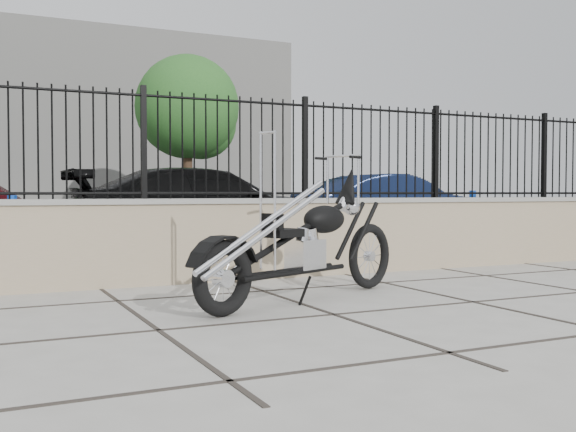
# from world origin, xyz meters

# --- Properties ---
(ground_plane) EXTENTS (90.00, 90.00, 0.00)m
(ground_plane) POSITION_xyz_m (0.00, 0.00, 0.00)
(ground_plane) COLOR #99968E
(ground_plane) RESTS_ON ground
(parking_lot) EXTENTS (30.00, 30.00, 0.00)m
(parking_lot) POSITION_xyz_m (0.00, 12.50, 0.00)
(parking_lot) COLOR black
(parking_lot) RESTS_ON ground
(retaining_wall) EXTENTS (14.00, 0.36, 0.96)m
(retaining_wall) POSITION_xyz_m (0.00, 2.50, 0.48)
(retaining_wall) COLOR gray
(retaining_wall) RESTS_ON ground_plane
(iron_fence) EXTENTS (14.00, 0.08, 1.20)m
(iron_fence) POSITION_xyz_m (0.00, 2.50, 1.56)
(iron_fence) COLOR black
(iron_fence) RESTS_ON retaining_wall
(background_building) EXTENTS (22.00, 6.00, 8.00)m
(background_building) POSITION_xyz_m (0.00, 26.50, 4.00)
(background_building) COLOR beige
(background_building) RESTS_ON ground_plane
(chopper_motorcycle) EXTENTS (2.63, 1.48, 1.60)m
(chopper_motorcycle) POSITION_xyz_m (0.06, 0.72, 0.80)
(chopper_motorcycle) COLOR black
(chopper_motorcycle) RESTS_ON ground_plane
(car_black) EXTENTS (5.11, 2.10, 1.48)m
(car_black) POSITION_xyz_m (1.31, 7.09, 0.74)
(car_black) COLOR black
(car_black) RESTS_ON parking_lot
(car_blue) EXTENTS (4.39, 1.81, 1.41)m
(car_blue) POSITION_xyz_m (5.59, 7.35, 0.71)
(car_blue) COLOR #0E1734
(car_blue) RESTS_ON parking_lot
(bollard_a) EXTENTS (0.13, 0.13, 0.99)m
(bollard_a) POSITION_xyz_m (-2.24, 4.61, 0.50)
(bollard_a) COLOR #0B30B3
(bollard_a) RESTS_ON ground_plane
(bollard_b) EXTENTS (0.14, 0.14, 0.93)m
(bollard_b) POSITION_xyz_m (1.66, 4.82, 0.46)
(bollard_b) COLOR blue
(bollard_b) RESTS_ON ground_plane
(bollard_c) EXTENTS (0.17, 0.17, 1.07)m
(bollard_c) POSITION_xyz_m (5.79, 4.97, 0.53)
(bollard_c) COLOR blue
(bollard_c) RESTS_ON ground_plane
(tree_right) EXTENTS (3.31, 3.31, 5.59)m
(tree_right) POSITION_xyz_m (3.64, 15.96, 3.91)
(tree_right) COLOR #382619
(tree_right) RESTS_ON ground_plane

